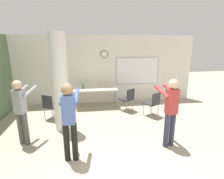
{
  "coord_description": "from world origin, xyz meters",
  "views": [
    {
      "loc": [
        -0.54,
        -2.17,
        2.51
      ],
      "look_at": [
        0.11,
        2.39,
        1.27
      ],
      "focal_mm": 28.0,
      "sensor_mm": 36.0,
      "label": 1
    }
  ],
  "objects": [
    {
      "name": "person_playing_front",
      "position": [
        -0.95,
        1.29,
        1.02
      ],
      "size": [
        0.41,
        0.69,
        1.73
      ],
      "color": "black",
      "rests_on": "ground_plane"
    },
    {
      "name": "chair_near_pillar",
      "position": [
        -1.8,
        3.53,
        0.51
      ],
      "size": [
        0.6,
        0.6,
        0.87
      ],
      "color": "#2D2D33",
      "rests_on": "ground_plane"
    },
    {
      "name": "person_playing_side",
      "position": [
        1.4,
        1.5,
        1.01
      ],
      "size": [
        0.48,
        0.67,
        1.71
      ],
      "color": "#2D3347",
      "rests_on": "ground_plane"
    },
    {
      "name": "folding_table",
      "position": [
        -0.24,
        4.5,
        0.7
      ],
      "size": [
        1.7,
        0.65,
        0.75
      ],
      "color": "beige",
      "rests_on": "ground_plane"
    },
    {
      "name": "chair_mid_room",
      "position": [
        1.67,
        3.29,
        0.51
      ],
      "size": [
        0.6,
        0.6,
        0.87
      ],
      "color": "#2D2D33",
      "rests_on": "ground_plane"
    },
    {
      "name": "chair_table_right",
      "position": [
        0.93,
        3.9,
        0.51
      ],
      "size": [
        0.61,
        0.61,
        0.87
      ],
      "color": "#2D2D33",
      "rests_on": "ground_plane"
    },
    {
      "name": "bottle_on_table",
      "position": [
        -0.73,
        4.53,
        0.85
      ],
      "size": [
        0.07,
        0.07,
        0.25
      ],
      "color": "#1E6B2D",
      "rests_on": "folding_table"
    },
    {
      "name": "wall_back",
      "position": [
        0.03,
        5.06,
        1.4
      ],
      "size": [
        8.0,
        0.15,
        2.8
      ],
      "color": "silver",
      "rests_on": "ground_plane"
    },
    {
      "name": "person_watching_back",
      "position": [
        -2.18,
        2.1,
        0.98
      ],
      "size": [
        0.53,
        0.67,
        1.66
      ],
      "color": "#514C47",
      "rests_on": "ground_plane"
    },
    {
      "name": "support_pillar",
      "position": [
        -1.31,
        2.81,
        1.4
      ],
      "size": [
        0.46,
        0.46,
        2.8
      ],
      "color": "white",
      "rests_on": "ground_plane"
    }
  ]
}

